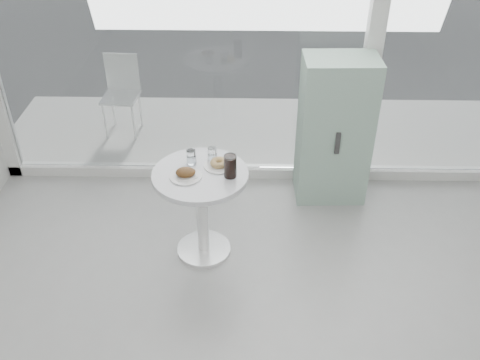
{
  "coord_description": "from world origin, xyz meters",
  "views": [
    {
      "loc": [
        -0.14,
        -1.36,
        2.99
      ],
      "look_at": [
        -0.2,
        1.7,
        0.85
      ],
      "focal_mm": 40.0,
      "sensor_mm": 36.0,
      "label": 1
    }
  ],
  "objects_px": {
    "main_table": "(201,197)",
    "plate_donut": "(219,164)",
    "mint_cabinet": "(334,131)",
    "water_tumbler_a": "(191,158)",
    "plate_fritter": "(186,174)",
    "water_tumbler_b": "(212,156)",
    "patio_chair": "(122,89)",
    "cola_glass": "(230,167)"
  },
  "relations": [
    {
      "from": "main_table",
      "to": "plate_fritter",
      "type": "bearing_deg",
      "value": -151.54
    },
    {
      "from": "mint_cabinet",
      "to": "plate_donut",
      "type": "relative_size",
      "value": 5.74
    },
    {
      "from": "mint_cabinet",
      "to": "water_tumbler_a",
      "type": "distance_m",
      "value": 1.38
    },
    {
      "from": "patio_chair",
      "to": "plate_fritter",
      "type": "bearing_deg",
      "value": -61.52
    },
    {
      "from": "water_tumbler_a",
      "to": "water_tumbler_b",
      "type": "bearing_deg",
      "value": 14.08
    },
    {
      "from": "plate_donut",
      "to": "mint_cabinet",
      "type": "bearing_deg",
      "value": 37.25
    },
    {
      "from": "main_table",
      "to": "cola_glass",
      "type": "relative_size",
      "value": 4.32
    },
    {
      "from": "water_tumbler_b",
      "to": "water_tumbler_a",
      "type": "bearing_deg",
      "value": -165.92
    },
    {
      "from": "main_table",
      "to": "water_tumbler_a",
      "type": "bearing_deg",
      "value": 121.33
    },
    {
      "from": "mint_cabinet",
      "to": "patio_chair",
      "type": "xyz_separation_m",
      "value": [
        -2.11,
        1.09,
        -0.14
      ]
    },
    {
      "from": "main_table",
      "to": "water_tumbler_b",
      "type": "xyz_separation_m",
      "value": [
        0.08,
        0.16,
        0.27
      ]
    },
    {
      "from": "mint_cabinet",
      "to": "water_tumbler_b",
      "type": "height_order",
      "value": "mint_cabinet"
    },
    {
      "from": "plate_fritter",
      "to": "water_tumbler_a",
      "type": "bearing_deg",
      "value": 82.51
    },
    {
      "from": "mint_cabinet",
      "to": "plate_donut",
      "type": "xyz_separation_m",
      "value": [
        -0.97,
        -0.74,
        0.12
      ]
    },
    {
      "from": "mint_cabinet",
      "to": "plate_donut",
      "type": "height_order",
      "value": "mint_cabinet"
    },
    {
      "from": "water_tumbler_a",
      "to": "water_tumbler_b",
      "type": "xyz_separation_m",
      "value": [
        0.16,
        0.04,
        -0.0
      ]
    },
    {
      "from": "water_tumbler_b",
      "to": "cola_glass",
      "type": "relative_size",
      "value": 0.64
    },
    {
      "from": "plate_fritter",
      "to": "water_tumbler_a",
      "type": "height_order",
      "value": "water_tumbler_a"
    },
    {
      "from": "mint_cabinet",
      "to": "water_tumbler_a",
      "type": "xyz_separation_m",
      "value": [
        -1.18,
        -0.71,
        0.15
      ]
    },
    {
      "from": "main_table",
      "to": "plate_donut",
      "type": "height_order",
      "value": "plate_donut"
    },
    {
      "from": "main_table",
      "to": "water_tumbler_a",
      "type": "xyz_separation_m",
      "value": [
        -0.07,
        0.12,
        0.27
      ]
    },
    {
      "from": "patio_chair",
      "to": "water_tumbler_a",
      "type": "bearing_deg",
      "value": -58.88
    },
    {
      "from": "patio_chair",
      "to": "plate_fritter",
      "type": "distance_m",
      "value": 2.19
    },
    {
      "from": "plate_fritter",
      "to": "cola_glass",
      "type": "xyz_separation_m",
      "value": [
        0.32,
        0.01,
        0.06
      ]
    },
    {
      "from": "plate_fritter",
      "to": "cola_glass",
      "type": "relative_size",
      "value": 1.34
    },
    {
      "from": "plate_fritter",
      "to": "water_tumbler_b",
      "type": "relative_size",
      "value": 2.1
    },
    {
      "from": "main_table",
      "to": "mint_cabinet",
      "type": "relative_size",
      "value": 0.57
    },
    {
      "from": "cola_glass",
      "to": "water_tumbler_b",
      "type": "bearing_deg",
      "value": 125.55
    },
    {
      "from": "plate_fritter",
      "to": "water_tumbler_b",
      "type": "xyz_separation_m",
      "value": [
        0.18,
        0.21,
        0.02
      ]
    },
    {
      "from": "main_table",
      "to": "plate_donut",
      "type": "xyz_separation_m",
      "value": [
        0.14,
        0.09,
        0.24
      ]
    },
    {
      "from": "main_table",
      "to": "mint_cabinet",
      "type": "bearing_deg",
      "value": 36.87
    },
    {
      "from": "patio_chair",
      "to": "main_table",
      "type": "bearing_deg",
      "value": -58.62
    },
    {
      "from": "main_table",
      "to": "plate_fritter",
      "type": "relative_size",
      "value": 3.22
    },
    {
      "from": "plate_donut",
      "to": "plate_fritter",
      "type": "bearing_deg",
      "value": -148.17
    },
    {
      "from": "patio_chair",
      "to": "water_tumbler_a",
      "type": "relative_size",
      "value": 7.2
    },
    {
      "from": "plate_fritter",
      "to": "plate_donut",
      "type": "height_order",
      "value": "plate_fritter"
    },
    {
      "from": "plate_donut",
      "to": "water_tumbler_b",
      "type": "bearing_deg",
      "value": 128.52
    },
    {
      "from": "main_table",
      "to": "patio_chair",
      "type": "bearing_deg",
      "value": 117.69
    },
    {
      "from": "water_tumbler_b",
      "to": "cola_glass",
      "type": "height_order",
      "value": "cola_glass"
    },
    {
      "from": "patio_chair",
      "to": "water_tumbler_b",
      "type": "xyz_separation_m",
      "value": [
        1.09,
        -1.76,
        0.29
      ]
    },
    {
      "from": "water_tumbler_a",
      "to": "cola_glass",
      "type": "xyz_separation_m",
      "value": [
        0.3,
        -0.16,
        0.03
      ]
    },
    {
      "from": "patio_chair",
      "to": "cola_glass",
      "type": "distance_m",
      "value": 2.34
    }
  ]
}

